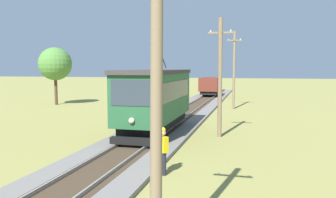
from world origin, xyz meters
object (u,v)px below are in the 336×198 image
Objects in this scene: freight_car at (210,86)px; red_tram at (156,98)px; utility_pole_near_tram at (156,81)px; utility_pole_far at (234,69)px; track_worker at (163,149)px; utility_pole_mid at (220,77)px; tree_left_near at (55,64)px.

red_tram is at bearing -89.99° from freight_car.
utility_pole_far is (0.00, 26.59, 0.12)m from utility_pole_near_tram.
utility_pole_far is 4.16× the size of track_worker.
red_tram is 3.93m from utility_pole_mid.
utility_pole_far is at bearing 31.61° from track_worker.
utility_pole_near_tram reaches higher than track_worker.
freight_car is 12.66m from utility_pole_far.
track_worker is (-1.36, 5.47, -2.70)m from utility_pole_near_tram.
freight_car is at bearing 41.09° from tree_left_near.
track_worker is at bearing -71.69° from red_tram.
utility_pole_mid is at bearing -90.00° from utility_pole_far.
utility_pole_mid is at bearing 24.73° from track_worker.
red_tram is at bearing -104.96° from utility_pole_far.
track_worker is (-1.36, -21.12, -2.82)m from utility_pole_far.
red_tram is at bearing 106.43° from utility_pole_near_tram.
tree_left_near is at bearing 145.49° from utility_pole_mid.
utility_pole_mid is at bearing 90.00° from utility_pole_near_tram.
utility_pole_mid is (3.73, 0.11, 1.24)m from red_tram.
freight_car is at bearing 90.01° from red_tram.
track_worker is (2.38, -33.01, -0.57)m from freight_car.
utility_pole_near_tram is 12.75m from utility_pole_mid.
freight_car is (-0.00, 25.84, -0.64)m from red_tram.
red_tram is 7.65m from track_worker.
track_worker is 0.29× the size of tree_left_near.
utility_pole_mid is 22.57m from tree_left_near.
utility_pole_near_tram is 1.07× the size of utility_pole_mid.
red_tram is at bearing -178.37° from utility_pole_mid.
tree_left_near is (-14.86, 12.89, 2.13)m from red_tram.
utility_pole_near_tram is 4.02× the size of track_worker.
track_worker is at bearing -49.33° from tree_left_near.
tree_left_near is (-18.59, -1.06, 0.52)m from utility_pole_far.
tree_left_near is (-14.86, -12.96, 2.77)m from freight_car.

